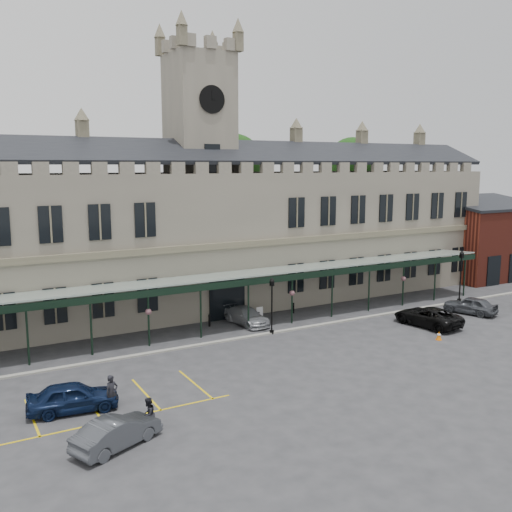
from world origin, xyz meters
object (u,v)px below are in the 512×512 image
clock_tower (200,160)px  lamp_post_mid (272,300)px  station_building (202,235)px  car_taxi (246,316)px  traffic_cone (439,336)px  car_left_b (117,432)px  lamp_post_right (461,271)px  person_b (148,414)px  car_van (428,316)px  car_right_a (470,305)px  car_left_a (73,397)px  sign_board (260,313)px  person_a (112,393)px

clock_tower → lamp_post_mid: (1.06, -10.54, -10.51)m
station_building → car_taxi: 9.23m
lamp_post_mid → traffic_cone: (9.91, -7.30, -2.29)m
car_left_b → car_taxi: (14.72, 14.92, -0.03)m
lamp_post_right → traffic_cone: (-10.59, -7.43, -2.61)m
lamp_post_mid → person_b: size_ratio=2.64×
traffic_cone → car_van: bearing=56.8°
car_right_a → traffic_cone: bearing=6.9°
car_left_a → car_van: car_left_a is taller
sign_board → station_building: bearing=103.9°
clock_tower → lamp_post_right: size_ratio=5.04×
car_right_a → person_a: person_a is taller
car_left_a → lamp_post_mid: bearing=-59.6°
car_left_a → lamp_post_right: bearing=-71.8°
station_building → clock_tower: (0.00, 0.09, 6.64)m
clock_tower → person_b: (-12.30, -21.33, -12.28)m
sign_board → car_van: bearing=-42.2°
person_a → car_right_a: bearing=-7.3°
car_left_b → sign_board: bearing=-70.3°
lamp_post_right → car_left_b: 37.58m
clock_tower → car_van: (13.00, -14.74, -12.34)m
clock_tower → person_b: bearing=-120.0°
car_left_b → car_van: size_ratio=0.78×
station_building → lamp_post_mid: bearing=-84.2°
station_building → car_left_a: (-15.00, -17.21, -5.68)m
sign_board → car_van: 13.49m
person_a → clock_tower: bearing=39.0°
station_building → sign_board: size_ratio=55.45×
station_building → car_left_a: station_building is taller
car_van → person_a: 26.43m
station_building → car_left_b: size_ratio=13.94×
car_taxi → person_a: bearing=-148.1°
lamp_post_right → car_van: lamp_post_right is taller
car_left_a → car_left_b: bearing=-161.6°
lamp_post_right → car_left_a: 37.27m
traffic_cone → car_taxi: bearing=134.2°
station_building → traffic_cone: 21.76m
traffic_cone → car_right_a: car_right_a is taller
sign_board → car_right_a: (16.76, -7.21, 0.23)m
person_b → person_a: bearing=-115.6°
car_left_b → person_b: person_b is taller
lamp_post_mid → person_b: 17.26m
car_left_a → car_taxi: car_left_a is taller
clock_tower → traffic_cone: clock_tower is taller
traffic_cone → sign_board: size_ratio=0.59×
car_right_a → person_b: 32.19m
lamp_post_mid → car_left_b: 19.17m
lamp_post_mid → car_van: lamp_post_mid is taller
traffic_cone → car_left_b: bearing=-170.2°
sign_board → person_b: (-14.54, -14.72, 0.30)m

